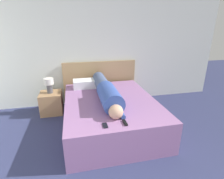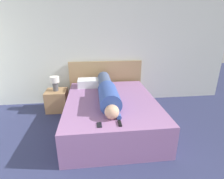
# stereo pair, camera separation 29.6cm
# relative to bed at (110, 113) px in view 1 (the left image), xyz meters

# --- Properties ---
(wall_back) EXTENTS (6.39, 0.06, 2.60)m
(wall_back) POSITION_rel_bed_xyz_m (-0.18, 1.23, 1.03)
(wall_back) COLOR silver
(wall_back) RESTS_ON ground_plane
(bed) EXTENTS (1.62, 2.09, 0.54)m
(bed) POSITION_rel_bed_xyz_m (0.00, 0.00, 0.00)
(bed) COLOR #936699
(bed) RESTS_ON ground_plane
(headboard) EXTENTS (1.74, 0.04, 1.02)m
(headboard) POSITION_rel_bed_xyz_m (0.00, 1.16, 0.24)
(headboard) COLOR tan
(headboard) RESTS_ON ground_plane
(nightstand) EXTENTS (0.45, 0.45, 0.46)m
(nightstand) POSITION_rel_bed_xyz_m (-1.14, 0.80, -0.04)
(nightstand) COLOR #A37A51
(nightstand) RESTS_ON ground_plane
(table_lamp) EXTENTS (0.19, 0.19, 0.32)m
(table_lamp) POSITION_rel_bed_xyz_m (-1.14, 0.80, 0.39)
(table_lamp) COLOR #4C4C51
(table_lamp) RESTS_ON nightstand
(person_lying) EXTENTS (0.33, 1.80, 0.33)m
(person_lying) POSITION_rel_bed_xyz_m (-0.06, 0.05, 0.42)
(person_lying) COLOR tan
(person_lying) RESTS_ON bed
(pillow_near_headboard) EXTENTS (0.59, 0.31, 0.17)m
(pillow_near_headboard) POSITION_rel_bed_xyz_m (-0.35, 0.77, 0.35)
(pillow_near_headboard) COLOR white
(pillow_near_headboard) RESTS_ON bed
(tv_remote) EXTENTS (0.04, 0.15, 0.02)m
(tv_remote) POSITION_rel_bed_xyz_m (0.03, -0.86, 0.28)
(tv_remote) COLOR black
(tv_remote) RESTS_ON bed
(cell_phone) EXTENTS (0.06, 0.13, 0.01)m
(cell_phone) POSITION_rel_bed_xyz_m (-0.26, -0.86, 0.28)
(cell_phone) COLOR black
(cell_phone) RESTS_ON bed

